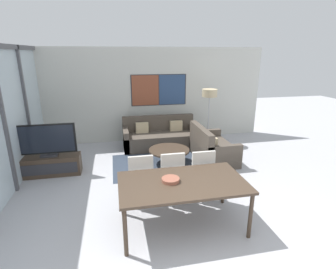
# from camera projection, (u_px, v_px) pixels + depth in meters

# --- Properties ---
(wall_back) EXTENTS (7.22, 0.09, 2.80)m
(wall_back) POSITION_uv_depth(u_px,v_px,m) (150.00, 95.00, 7.98)
(wall_back) COLOR silver
(wall_back) RESTS_ON ground_plane
(window_wall_left) EXTENTS (0.07, 5.46, 2.80)m
(window_wall_left) POSITION_uv_depth(u_px,v_px,m) (1.00, 116.00, 4.78)
(window_wall_left) COLOR silver
(window_wall_left) RESTS_ON ground_plane
(area_rug) EXTENTS (2.76, 1.63, 0.01)m
(area_rug) POSITION_uv_depth(u_px,v_px,m) (169.00, 163.00, 6.52)
(area_rug) COLOR #333D4C
(area_rug) RESTS_ON ground_plane
(tv_console) EXTENTS (1.29, 0.42, 0.44)m
(tv_console) POSITION_uv_depth(u_px,v_px,m) (51.00, 165.00, 5.86)
(tv_console) COLOR #423326
(tv_console) RESTS_ON ground_plane
(television) EXTENTS (1.20, 0.20, 0.74)m
(television) POSITION_uv_depth(u_px,v_px,m) (47.00, 141.00, 5.69)
(television) COLOR #2D2D33
(television) RESTS_ON tv_console
(sofa_main) EXTENTS (2.11, 0.86, 0.87)m
(sofa_main) POSITION_uv_depth(u_px,v_px,m) (160.00, 137.00, 7.64)
(sofa_main) COLOR #51473D
(sofa_main) RESTS_ON ground_plane
(sofa_side) EXTENTS (0.86, 1.45, 0.87)m
(sofa_side) POSITION_uv_depth(u_px,v_px,m) (211.00, 149.00, 6.68)
(sofa_side) COLOR #51473D
(sofa_side) RESTS_ON ground_plane
(coffee_table) EXTENTS (0.99, 0.99, 0.37)m
(coffee_table) POSITION_uv_depth(u_px,v_px,m) (169.00, 153.00, 6.43)
(coffee_table) COLOR #423326
(coffee_table) RESTS_ON ground_plane
(dining_table) EXTENTS (1.92, 1.09, 0.77)m
(dining_table) POSITION_uv_depth(u_px,v_px,m) (182.00, 185.00, 3.97)
(dining_table) COLOR #423326
(dining_table) RESTS_ON ground_plane
(dining_chair_left) EXTENTS (0.46, 0.46, 0.97)m
(dining_chair_left) POSITION_uv_depth(u_px,v_px,m) (141.00, 176.00, 4.64)
(dining_chair_left) COLOR beige
(dining_chair_left) RESTS_ON ground_plane
(dining_chair_centre) EXTENTS (0.46, 0.46, 0.97)m
(dining_chair_centre) POSITION_uv_depth(u_px,v_px,m) (171.00, 174.00, 4.75)
(dining_chair_centre) COLOR beige
(dining_chair_centre) RESTS_ON ground_plane
(dining_chair_right) EXTENTS (0.46, 0.46, 0.97)m
(dining_chair_right) POSITION_uv_depth(u_px,v_px,m) (201.00, 171.00, 4.84)
(dining_chair_right) COLOR beige
(dining_chair_right) RESTS_ON ground_plane
(fruit_bowl) EXTENTS (0.27, 0.27, 0.05)m
(fruit_bowl) POSITION_uv_depth(u_px,v_px,m) (171.00, 179.00, 3.95)
(fruit_bowl) COLOR #995642
(fruit_bowl) RESTS_ON dining_table
(floor_lamp) EXTENTS (0.44, 0.44, 1.63)m
(floor_lamp) POSITION_uv_depth(u_px,v_px,m) (210.00, 96.00, 7.60)
(floor_lamp) COLOR #2D2D33
(floor_lamp) RESTS_ON ground_plane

